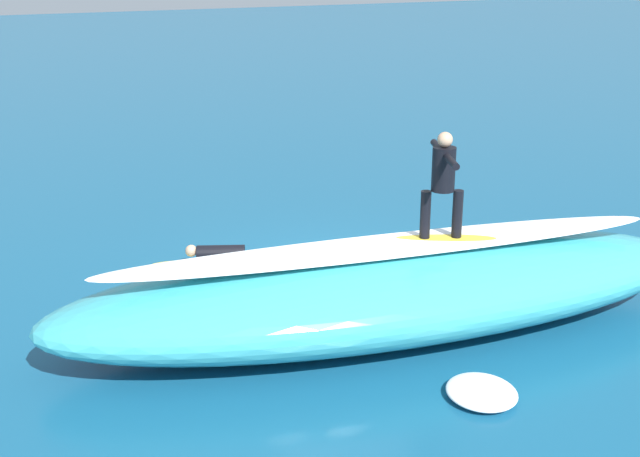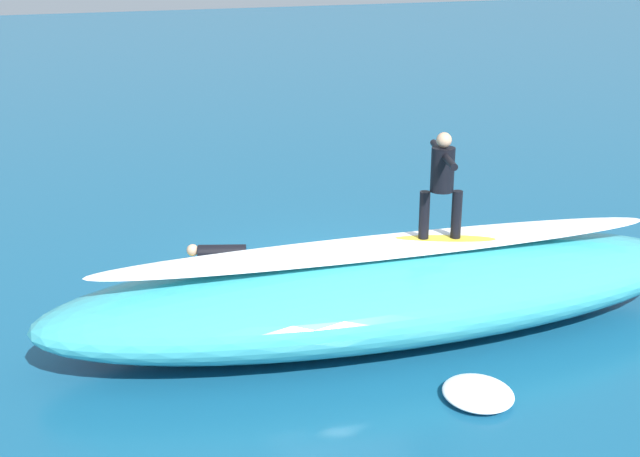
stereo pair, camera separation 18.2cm
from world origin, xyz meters
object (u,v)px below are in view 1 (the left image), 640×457
at_px(surfboard_riding, 440,240).
at_px(surfer_riding, 443,177).
at_px(surfboard_paddling, 221,264).
at_px(surfer_paddling, 228,254).

bearing_deg(surfboard_riding, surfer_riding, 0.00).
height_order(surfboard_riding, surfboard_paddling, surfboard_riding).
bearing_deg(surfboard_paddling, surfer_paddling, -180.00).
distance_m(surfer_riding, surfboard_paddling, 4.54).
height_order(surfboard_riding, surfer_riding, surfer_riding).
distance_m(surfboard_paddling, surfer_paddling, 0.22).
height_order(surfboard_riding, surfer_paddling, surfboard_riding).
relative_size(surfer_riding, surfer_paddling, 0.93).
bearing_deg(surfer_riding, surfboard_riding, 0.00).
relative_size(surfboard_riding, surfer_paddling, 1.42).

